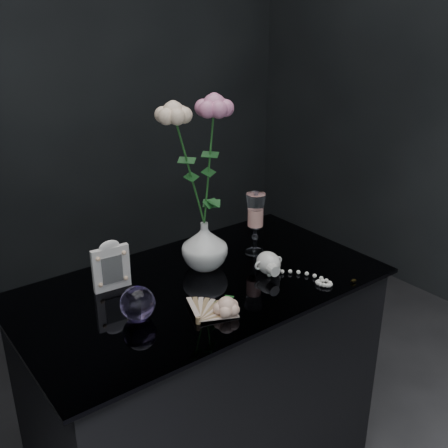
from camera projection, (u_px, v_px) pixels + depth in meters
table at (203, 389)px, 1.65m from camera, size 1.05×0.58×0.76m
vase at (205, 245)px, 1.57m from camera, size 0.16×0.16×0.15m
wine_glass at (255, 224)px, 1.65m from camera, size 0.08×0.08×0.20m
picture_frame at (111, 265)px, 1.45m from camera, size 0.12×0.09×0.15m
paperweight at (138, 303)px, 1.32m from camera, size 0.10×0.10×0.09m
paper_fan at (198, 320)px, 1.31m from camera, size 0.23×0.18×0.02m
loose_rose at (227, 306)px, 1.34m from camera, size 0.13×0.16×0.05m
pearl_jar at (268, 262)px, 1.55m from camera, size 0.27×0.28×0.07m
roses at (198, 155)px, 1.45m from camera, size 0.22×0.11×0.43m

